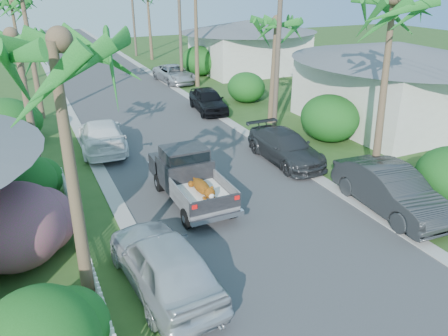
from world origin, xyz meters
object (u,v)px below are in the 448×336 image
parked_car_rd (174,74)px  utility_pole_b (278,52)px  parked_car_ln (164,263)px  palm_l_a (51,43)px  house_right_near (391,87)px  palm_r_b (275,21)px  parked_car_rf (208,100)px  utility_pole_c (180,26)px  parked_car_rm (285,147)px  pickup_truck (187,174)px  utility_pole_d (133,13)px  palm_l_d (10,1)px  palm_l_b (15,36)px  parked_car_lf (102,135)px  house_right_far (248,48)px  parked_car_rn (391,190)px

parked_car_rd → utility_pole_b: (0.62, -15.17, 3.90)m
parked_car_ln → palm_l_a: (-2.05, 0.09, 6.08)m
utility_pole_b → house_right_near: bearing=-7.7°
parked_car_rd → palm_r_b: bearing=-86.3°
parked_car_rf → utility_pole_c: 9.98m
parked_car_rd → utility_pole_b: bearing=-91.0°
palm_r_b → parked_car_rm: bearing=-114.6°
pickup_truck → utility_pole_d: size_ratio=0.57×
palm_l_a → palm_l_d: palm_l_a is taller
palm_l_a → utility_pole_c: (11.80, 25.00, -2.33)m
utility_pole_d → house_right_near: bearing=-76.6°
parked_car_rm → palm_l_a: bearing=-147.9°
palm_l_a → utility_pole_c: 27.74m
parked_car_rf → palm_l_a: bearing=-116.0°
utility_pole_c → utility_pole_d: same height
parked_car_rd → palm_l_b: palm_l_b is taller
parked_car_lf → parked_car_rm: bearing=150.3°
parked_car_ln → utility_pole_b: bearing=-138.5°
parked_car_ln → utility_pole_b: utility_pole_b is taller
pickup_truck → parked_car_ln: bearing=-117.6°
parked_car_rd → house_right_far: (8.02, 1.83, 1.42)m
pickup_truck → utility_pole_b: bearing=35.5°
palm_r_b → utility_pole_d: 28.05m
parked_car_lf → palm_l_a: bearing=82.8°
house_right_near → utility_pole_b: size_ratio=1.00×
parked_car_ln → utility_pole_c: 27.18m
utility_pole_b → parked_car_rf: bearing=104.3°
palm_l_b → house_right_far: bearing=42.3°
house_right_far → utility_pole_d: bearing=119.6°
parked_car_rm → parked_car_rd: (0.92, 18.71, -0.01)m
parked_car_rm → house_right_far: house_right_far is taller
palm_l_b → utility_pole_c: (12.40, 16.00, -1.55)m
palm_l_d → utility_pole_c: utility_pole_c is taller
house_right_near → utility_pole_c: size_ratio=1.00×
house_right_far → parked_car_ln: bearing=-122.3°
pickup_truck → utility_pole_c: bearing=70.5°
house_right_far → parked_car_rd: bearing=-167.1°
parked_car_rf → parked_car_ln: bearing=-110.4°
parked_car_rd → palm_r_b: 14.26m
palm_l_b → house_right_near: bearing=0.0°
palm_l_d → palm_l_a: bearing=-89.4°
parked_car_rn → parked_car_ln: 9.18m
palm_l_a → utility_pole_b: utility_pole_b is taller
parked_car_ln → palm_l_a: size_ratio=0.61×
palm_l_a → utility_pole_c: utility_pole_c is taller
parked_car_ln → palm_l_d: palm_l_d is taller
pickup_truck → house_right_far: size_ratio=0.57×
parked_car_rm → palm_l_d: palm_l_d is taller
pickup_truck → palm_l_b: bearing=142.2°
parked_car_rf → parked_car_rd: parked_car_rf is taller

